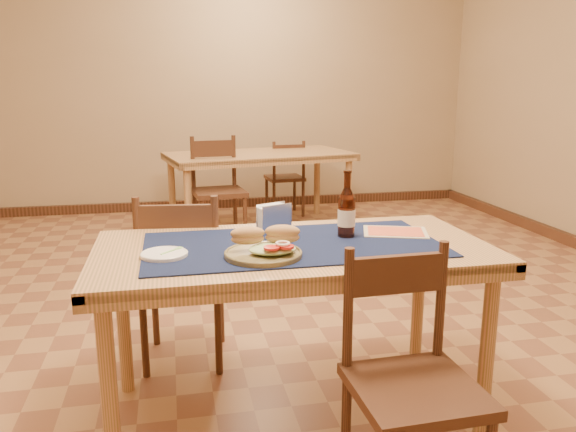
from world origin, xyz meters
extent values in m
cube|color=#9B6C43|center=(0.00, 0.00, -0.01)|extent=(6.00, 7.00, 0.02)
cube|color=tan|center=(0.00, 3.51, 1.40)|extent=(6.00, 0.02, 2.80)
cylinder|color=tan|center=(-0.72, -1.12, 0.35)|extent=(0.06, 0.06, 0.71)
cylinder|color=tan|center=(0.72, -1.12, 0.35)|extent=(0.06, 0.06, 0.71)
cylinder|color=tan|center=(-0.72, -0.48, 0.35)|extent=(0.06, 0.06, 0.71)
cylinder|color=tan|center=(0.72, -0.48, 0.35)|extent=(0.06, 0.06, 0.71)
cube|color=tan|center=(0.00, -0.80, 0.73)|extent=(1.60, 0.80, 0.04)
cube|color=#101B3D|center=(0.00, -0.80, 0.75)|extent=(1.20, 0.60, 0.01)
cube|color=#4B2A1A|center=(0.00, 3.47, 0.05)|extent=(6.00, 0.06, 0.10)
cylinder|color=tan|center=(-0.35, 1.95, 0.35)|extent=(0.07, 0.07, 0.71)
cylinder|color=tan|center=(1.23, 2.25, 0.35)|extent=(0.07, 0.07, 0.71)
cylinder|color=tan|center=(-0.48, 2.66, 0.35)|extent=(0.07, 0.07, 0.71)
cylinder|color=tan|center=(1.09, 2.96, 0.35)|extent=(0.07, 0.07, 0.71)
cube|color=tan|center=(0.37, 2.45, 0.73)|extent=(1.89, 1.20, 0.04)
cylinder|color=#4B2A1A|center=(-0.24, -0.06, 0.22)|extent=(0.04, 0.04, 0.44)
cylinder|color=#4B2A1A|center=(-0.60, -0.02, 0.22)|extent=(0.04, 0.04, 0.44)
cylinder|color=#4B2A1A|center=(-0.29, -0.42, 0.22)|extent=(0.04, 0.04, 0.44)
cylinder|color=#4B2A1A|center=(-0.64, -0.37, 0.22)|extent=(0.04, 0.04, 0.44)
cube|color=#4B2A1A|center=(-0.44, -0.22, 0.44)|extent=(0.46, 0.46, 0.04)
cube|color=#4B2A1A|center=(-0.46, -0.40, 0.79)|extent=(0.36, 0.07, 0.14)
cylinder|color=#4B2A1A|center=(-0.29, -0.43, 0.67)|extent=(0.04, 0.04, 0.45)
cylinder|color=#4B2A1A|center=(-0.64, -0.38, 0.67)|extent=(0.04, 0.04, 0.45)
cylinder|color=#4B2A1A|center=(0.09, -1.28, 0.21)|extent=(0.03, 0.03, 0.43)
cylinder|color=#4B2A1A|center=(0.43, -1.27, 0.21)|extent=(0.03, 0.03, 0.43)
cube|color=#4B2A1A|center=(0.27, -1.44, 0.43)|extent=(0.41, 0.41, 0.04)
cube|color=#4B2A1A|center=(0.26, -1.26, 0.76)|extent=(0.34, 0.04, 0.13)
cylinder|color=#4B2A1A|center=(0.09, -1.27, 0.65)|extent=(0.03, 0.03, 0.44)
cylinder|color=#4B2A1A|center=(0.43, -1.26, 0.65)|extent=(0.03, 0.03, 0.44)
cylinder|color=#4B2A1A|center=(-0.24, 1.72, 0.24)|extent=(0.04, 0.04, 0.47)
cylinder|color=#4B2A1A|center=(0.13, 1.77, 0.24)|extent=(0.04, 0.04, 0.47)
cylinder|color=#4B2A1A|center=(-0.28, 2.10, 0.24)|extent=(0.04, 0.04, 0.47)
cylinder|color=#4B2A1A|center=(0.09, 2.14, 0.24)|extent=(0.04, 0.04, 0.47)
cube|color=#4B2A1A|center=(-0.08, 1.93, 0.47)|extent=(0.49, 0.49, 0.04)
cube|color=#4B2A1A|center=(-0.10, 2.13, 0.84)|extent=(0.38, 0.08, 0.15)
cylinder|color=#4B2A1A|center=(-0.29, 2.11, 0.71)|extent=(0.04, 0.04, 0.48)
cylinder|color=#4B2A1A|center=(0.09, 2.15, 0.71)|extent=(0.04, 0.04, 0.48)
cylinder|color=#4B2A1A|center=(0.88, 3.15, 0.20)|extent=(0.03, 0.03, 0.41)
cylinder|color=#4B2A1A|center=(0.55, 3.13, 0.20)|extent=(0.03, 0.03, 0.41)
cylinder|color=#4B2A1A|center=(0.90, 2.83, 0.20)|extent=(0.03, 0.03, 0.41)
cylinder|color=#4B2A1A|center=(0.58, 2.81, 0.20)|extent=(0.03, 0.03, 0.41)
cube|color=#4B2A1A|center=(0.73, 2.98, 0.41)|extent=(0.41, 0.41, 0.04)
cube|color=#4B2A1A|center=(0.74, 2.81, 0.72)|extent=(0.33, 0.05, 0.13)
cylinder|color=#4B2A1A|center=(0.90, 2.82, 0.61)|extent=(0.03, 0.03, 0.42)
cylinder|color=#4B2A1A|center=(0.58, 2.80, 0.61)|extent=(0.03, 0.03, 0.42)
cylinder|color=brown|center=(-0.15, -0.95, 0.76)|extent=(0.30, 0.30, 0.02)
torus|color=brown|center=(-0.15, -0.95, 0.77)|extent=(0.30, 0.30, 0.01)
ellipsoid|color=#C0D391|center=(-0.12, -0.97, 0.79)|extent=(0.18, 0.14, 0.03)
ellipsoid|color=tan|center=(-0.20, -0.92, 0.83)|extent=(0.13, 0.06, 0.07)
ellipsoid|color=tan|center=(-0.07, -0.93, 0.83)|extent=(0.14, 0.08, 0.07)
cylinder|color=red|center=(-0.13, -1.02, 0.81)|extent=(0.06, 0.06, 0.01)
cylinder|color=red|center=(-0.07, -1.02, 0.81)|extent=(0.05, 0.05, 0.01)
torus|color=white|center=(-0.08, -1.01, 0.82)|extent=(0.06, 0.06, 0.01)
cylinder|color=white|center=(-0.52, -0.86, 0.76)|extent=(0.18, 0.18, 0.01)
torus|color=white|center=(-0.52, -0.86, 0.77)|extent=(0.18, 0.18, 0.01)
cube|color=#8FD776|center=(-0.50, -0.85, 0.77)|extent=(0.06, 0.07, 0.00)
cube|color=#8FD776|center=(-0.46, -0.81, 0.77)|extent=(0.03, 0.03, 0.00)
cylinder|color=#471A0C|center=(0.25, -0.73, 0.84)|extent=(0.07, 0.07, 0.17)
cone|color=#471A0C|center=(0.25, -0.73, 0.94)|extent=(0.07, 0.07, 0.04)
cylinder|color=#471A0C|center=(0.25, -0.73, 1.00)|extent=(0.03, 0.03, 0.07)
cylinder|color=#471A0C|center=(0.25, -0.73, 1.04)|extent=(0.04, 0.04, 0.01)
cylinder|color=#F2E2C2|center=(0.25, -0.73, 0.84)|extent=(0.08, 0.08, 0.07)
cube|color=silver|center=(-0.05, -0.66, 0.76)|extent=(0.17, 0.12, 0.00)
cube|color=silver|center=(-0.04, -0.68, 0.83)|extent=(0.14, 0.06, 0.14)
cube|color=silver|center=(-0.06, -0.64, 0.83)|extent=(0.14, 0.06, 0.14)
cube|color=white|center=(-0.05, -0.66, 0.82)|extent=(0.15, 0.09, 0.12)
cube|color=#386BB5|center=(-0.04, -0.68, 0.84)|extent=(0.09, 0.04, 0.05)
cube|color=beige|center=(0.48, -0.71, 0.76)|extent=(0.33, 0.28, 0.00)
cube|color=#D85938|center=(0.48, -0.71, 0.76)|extent=(0.28, 0.23, 0.00)
camera|label=1|loc=(-0.47, -2.96, 1.39)|focal=35.00mm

